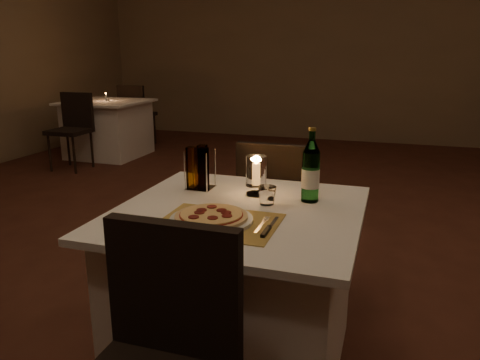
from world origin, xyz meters
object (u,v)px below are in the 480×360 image
(main_table, at_px, (239,288))
(plate, at_px, (211,220))
(chair_near, at_px, (160,349))
(neighbor_table_left, at_px, (108,128))
(pizza, at_px, (211,216))
(tumbler, at_px, (267,195))
(chair_far, at_px, (278,202))
(hurricane_candle, at_px, (256,172))
(water_bottle, at_px, (311,172))

(main_table, height_order, plate, plate)
(chair_near, bearing_deg, plate, 95.35)
(plate, distance_m, neighbor_table_left, 4.85)
(chair_near, bearing_deg, main_table, 90.00)
(pizza, distance_m, tumbler, 0.31)
(chair_far, distance_m, hurricane_candle, 0.58)
(main_table, xyz_separation_m, chair_near, (0.00, -0.71, 0.18))
(main_table, relative_size, pizza, 3.57)
(chair_far, xyz_separation_m, hurricane_candle, (0.01, -0.50, 0.30))
(chair_far, relative_size, water_bottle, 2.79)
(main_table, distance_m, neighbor_table_left, 4.73)
(main_table, xyz_separation_m, plate, (-0.05, -0.18, 0.38))
(tumbler, bearing_deg, pizza, -117.73)
(hurricane_candle, xyz_separation_m, neighbor_table_left, (-3.05, 3.41, -0.47))
(chair_near, bearing_deg, pizza, 95.34)
(tumbler, xyz_separation_m, hurricane_candle, (-0.08, 0.12, 0.07))
(plate, xyz_separation_m, tumbler, (0.15, 0.28, 0.03))
(tumbler, bearing_deg, chair_far, 98.82)
(main_table, bearing_deg, tumbler, 45.44)
(main_table, height_order, neighbor_table_left, same)
(chair_far, bearing_deg, water_bottle, -63.05)
(pizza, relative_size, neighbor_table_left, 0.28)
(water_bottle, distance_m, neighbor_table_left, 4.78)
(main_table, xyz_separation_m, pizza, (-0.05, -0.18, 0.39))
(hurricane_candle, bearing_deg, water_bottle, -2.96)
(tumbler, height_order, hurricane_candle, hurricane_candle)
(chair_near, relative_size, plate, 2.81)
(pizza, bearing_deg, chair_near, -84.66)
(hurricane_candle, bearing_deg, chair_near, -90.85)
(chair_far, height_order, water_bottle, water_bottle)
(chair_near, distance_m, pizza, 0.58)
(chair_far, relative_size, hurricane_candle, 4.96)
(chair_near, height_order, tumbler, chair_near)
(chair_far, height_order, plate, chair_far)
(chair_near, bearing_deg, hurricane_candle, 89.15)
(pizza, xyz_separation_m, hurricane_candle, (0.06, 0.39, 0.08))
(chair_far, xyz_separation_m, neighbor_table_left, (-3.04, 2.91, -0.18))
(plate, xyz_separation_m, water_bottle, (0.31, 0.38, 0.12))
(main_table, xyz_separation_m, chair_far, (0.00, 0.71, 0.18))
(chair_far, distance_m, water_bottle, 0.66)
(chair_near, relative_size, pizza, 3.21)
(chair_far, height_order, hurricane_candle, hurricane_candle)
(main_table, relative_size, hurricane_candle, 5.51)
(chair_near, bearing_deg, water_bottle, 74.03)
(main_table, distance_m, hurricane_candle, 0.52)
(plate, bearing_deg, chair_far, 86.80)
(water_bottle, bearing_deg, neighbor_table_left, 133.94)
(chair_near, xyz_separation_m, pizza, (-0.05, 0.53, 0.22))
(main_table, xyz_separation_m, neighbor_table_left, (-3.04, 3.63, 0.00))
(pizza, relative_size, tumbler, 3.54)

